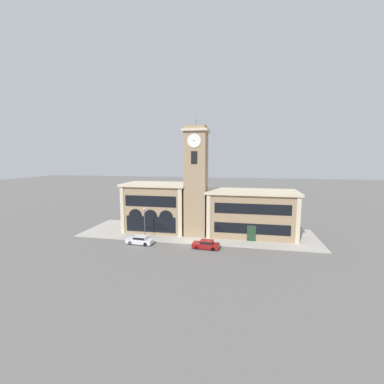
{
  "coord_description": "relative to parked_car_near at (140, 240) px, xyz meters",
  "views": [
    {
      "loc": [
        8.49,
        -41.18,
        14.6
      ],
      "look_at": [
        -0.38,
        3.45,
        8.53
      ],
      "focal_mm": 24.0,
      "sensor_mm": 36.0,
      "label": 1
    }
  ],
  "objects": [
    {
      "name": "ground_plane",
      "position": [
        8.43,
        1.51,
        -0.73
      ],
      "size": [
        300.0,
        300.0,
        0.0
      ],
      "primitive_type": "plane",
      "color": "#605E5B"
    },
    {
      "name": "sidewalk_kerb",
      "position": [
        8.43,
        7.95,
        -0.66
      ],
      "size": [
        44.28,
        12.89,
        0.15
      ],
      "color": "#A39E93",
      "rests_on": "ground_plane"
    },
    {
      "name": "clock_tower",
      "position": [
        8.43,
        6.91,
        9.49
      ],
      "size": [
        4.63,
        4.63,
        21.51
      ],
      "color": "#937A5B",
      "rests_on": "ground_plane"
    },
    {
      "name": "town_hall_left_wing",
      "position": [
        0.13,
        8.64,
        4.1
      ],
      "size": [
        12.78,
        8.14,
        9.62
      ],
      "color": "#937A5B",
      "rests_on": "ground_plane"
    },
    {
      "name": "town_hall_right_wing",
      "position": [
        18.64,
        8.65,
        3.59
      ],
      "size": [
        16.58,
        8.14,
        8.58
      ],
      "color": "#937A5B",
      "rests_on": "ground_plane"
    },
    {
      "name": "parked_car_near",
      "position": [
        0.0,
        0.0,
        0.0
      ],
      "size": [
        4.65,
        2.06,
        1.4
      ],
      "rotation": [
        0.0,
        0.0,
        3.07
      ],
      "color": "silver",
      "rests_on": "ground_plane"
    },
    {
      "name": "parked_car_mid",
      "position": [
        11.36,
        0.0,
        -0.01
      ],
      "size": [
        4.41,
        2.04,
        1.38
      ],
      "rotation": [
        0.0,
        0.0,
        3.07
      ],
      "color": "maroon",
      "rests_on": "ground_plane"
    },
    {
      "name": "street_lamp",
      "position": [
        -0.01,
        2.28,
        3.19
      ],
      "size": [
        0.36,
        0.36,
        5.74
      ],
      "color": "#4C4C51",
      "rests_on": "sidewalk_kerb"
    }
  ]
}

